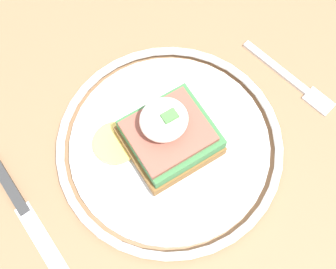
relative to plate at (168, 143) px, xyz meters
name	(u,v)px	position (x,y,z in m)	size (l,w,h in m)	color
ground_plane	(162,249)	(0.02, 0.00, -0.74)	(6.00, 6.00, 0.00)	#B2ADA3
dining_table	(156,182)	(0.02, 0.00, -0.11)	(1.09, 0.84, 0.73)	#846042
plate	(168,143)	(0.00, 0.00, 0.00)	(0.27, 0.27, 0.02)	white
sandwich	(167,132)	(0.00, 0.00, 0.03)	(0.13, 0.10, 0.08)	brown
fork	(292,80)	(-0.18, 0.01, -0.01)	(0.05, 0.14, 0.00)	silver
knife	(25,212)	(0.18, -0.02, -0.01)	(0.03, 0.21, 0.01)	#2D2D2D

